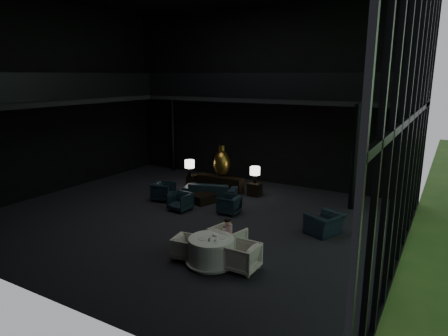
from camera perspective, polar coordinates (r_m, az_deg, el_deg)
The scene contains 34 objects.
floor at distance 14.51m, azimuth -5.04°, elevation -7.13°, with size 14.00×12.00×0.02m, color black.
wall_back at distance 18.86m, azimuth 5.40°, elevation 10.00°, with size 14.00×0.04×8.00m, color black.
wall_front at distance 9.45m, azimuth -27.03°, elevation 5.56°, with size 14.00×0.04×8.00m, color black.
wall_left at distance 18.60m, azimuth -23.47°, elevation 8.95°, with size 0.04×12.00×8.00m, color black.
curtain_wall at distance 11.18m, azimuth 25.31°, elevation 6.69°, with size 0.20×12.00×8.00m, color black, non-canonical shape.
mezzanine_left at distance 17.81m, azimuth -21.52°, elevation 8.98°, with size 2.00×12.00×0.25m, color black.
mezzanine_back at distance 17.54m, azimuth 7.01°, elevation 9.73°, with size 12.00×2.00×0.25m, color black.
railing_left at distance 17.02m, azimuth -19.54°, elevation 11.01°, with size 0.06×12.00×1.00m, color black.
railing_back at distance 16.60m, azimuth 5.68°, elevation 11.65°, with size 12.00×0.06×1.00m, color black.
column_nw at distance 21.39m, azimuth -7.35°, elevation 4.93°, with size 0.24×0.24×4.00m, color black.
column_ne at distance 15.70m, azimuth 18.18°, elevation 1.41°, with size 0.24×0.24×4.00m, color black.
console at distance 17.58m, azimuth -0.55°, elevation -2.27°, with size 2.15×0.49×0.68m, color black.
bronze_urn at distance 17.48m, azimuth -0.32°, elevation 0.72°, with size 0.72×0.72×1.34m.
side_table_left at distance 18.60m, azimuth -4.47°, elevation -1.73°, with size 0.46×0.46×0.51m, color black.
table_lamp_left at distance 18.23m, azimuth -4.93°, elevation 0.48°, with size 0.44×0.44×0.73m.
side_table_right at distance 17.03m, azimuth 4.41°, elevation -3.05°, with size 0.50×0.50×0.55m, color black.
table_lamp_right at distance 16.82m, azimuth 4.45°, elevation -0.50°, with size 0.42×0.42×0.71m.
sofa at distance 16.70m, azimuth -1.97°, elevation -2.71°, with size 2.31×0.68×0.91m, color black.
lounge_armchair_west at distance 16.49m, azimuth -8.62°, elevation -3.11°, with size 0.86×0.80×0.88m, color black.
lounge_armchair_east at distance 14.79m, azimuth 0.74°, elevation -5.19°, with size 0.70×0.66×0.72m, color #13252C.
lounge_armchair_south at distance 15.21m, azimuth -6.29°, elevation -4.69°, with size 0.73×0.69×0.76m, color black.
window_armchair at distance 13.32m, azimuth 14.17°, elevation -7.28°, with size 1.05×0.68×0.91m, color black.
coffee_table at distance 16.10m, azimuth -3.12°, elevation -4.34°, with size 0.82×0.82×0.36m, color black.
dining_table at distance 11.03m, azimuth -1.84°, elevation -12.02°, with size 1.39×1.39×0.75m.
dining_chair_north at distance 11.59m, azimuth 0.54°, elevation -9.86°, with size 0.94×0.88×0.97m, color beige.
dining_chair_east at distance 10.68m, azimuth 2.65°, elevation -12.30°, with size 0.83×0.78×0.85m, color beige.
dining_chair_west at distance 11.42m, azimuth -5.40°, elevation -11.23°, with size 0.61×0.57×0.63m, color #B1AEA9.
child at distance 11.57m, azimuth 0.52°, elevation -8.55°, with size 0.27×0.27×0.58m.
plate_a at distance 10.82m, azimuth -3.11°, elevation -10.05°, with size 0.24×0.24×0.02m, color white.
plate_b at distance 10.86m, azimuth -0.23°, elevation -9.94°, with size 0.20×0.20×0.01m, color white.
saucer at distance 10.60m, azimuth -1.20°, elevation -10.54°, with size 0.13×0.13×0.01m, color white.
coffee_cup at distance 10.65m, azimuth -1.24°, elevation -10.22°, with size 0.08×0.08×0.06m, color white.
cereal_bowl at distance 10.96m, azimuth -1.30°, elevation -9.53°, with size 0.15×0.15×0.08m, color white.
cream_pot at distance 10.67m, azimuth -2.14°, elevation -10.21°, with size 0.06×0.06×0.07m, color #99999E.
Camera 1 is at (7.90, -11.09, 5.01)m, focal length 32.00 mm.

